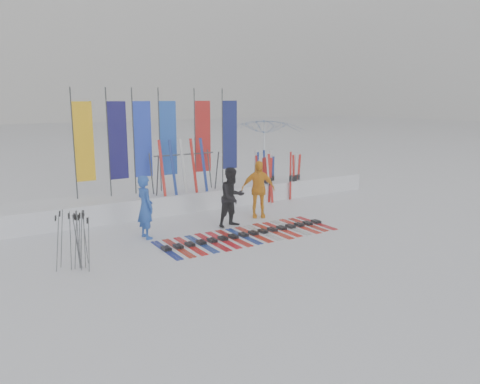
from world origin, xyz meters
TOP-DOWN VIEW (x-y plane):
  - ground at (0.00, 0.00)m, footprint 120.00×120.00m
  - snow_bank at (0.00, 4.60)m, footprint 14.00×1.60m
  - person_blue at (-2.32, 2.05)m, footprint 0.44×0.62m
  - person_black at (0.09, 1.84)m, footprint 0.88×0.73m
  - person_yellow at (1.28, 2.32)m, footprint 1.07×0.81m
  - tent_canopy at (4.12, 6.06)m, footprint 3.39×3.44m
  - ski_row at (0.01, 0.86)m, footprint 4.74×1.69m
  - pole_cluster at (-4.32, 0.73)m, footprint 0.70×0.68m
  - feather_flags at (-0.77, 4.80)m, footprint 5.42×0.24m
  - ski_rack at (-0.21, 4.20)m, footprint 2.04×0.80m
  - upright_skis at (3.22, 4.20)m, footprint 1.60×1.05m

SIDE VIEW (x-z plane):
  - ground at x=0.00m, z-range 0.00..0.00m
  - ski_row at x=0.01m, z-range 0.00..0.07m
  - snow_bank at x=0.00m, z-range 0.00..0.60m
  - pole_cluster at x=-4.32m, z-range -0.02..1.24m
  - upright_skis at x=3.22m, z-range -0.06..1.64m
  - person_blue at x=-2.32m, z-range 0.00..1.61m
  - person_black at x=0.09m, z-range 0.00..1.65m
  - person_yellow at x=1.28m, z-range 0.00..1.69m
  - ski_rack at x=-0.21m, z-range 0.77..2.00m
  - tent_canopy at x=4.12m, z-range 0.00..2.78m
  - feather_flags at x=-0.77m, z-range 0.64..3.84m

